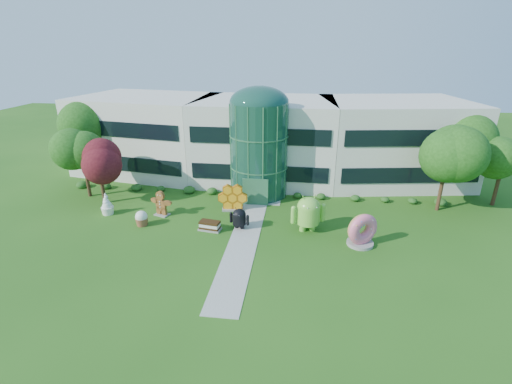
% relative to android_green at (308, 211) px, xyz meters
% --- Properties ---
extents(ground, '(140.00, 140.00, 0.00)m').
position_rel_android_green_xyz_m(ground, '(-5.26, -4.04, -1.83)').
color(ground, '#215114').
rests_on(ground, ground).
extents(building, '(46.00, 15.00, 9.30)m').
position_rel_android_green_xyz_m(building, '(-5.26, 13.96, 2.82)').
color(building, beige).
rests_on(building, ground).
extents(atrium, '(6.00, 6.00, 9.80)m').
position_rel_android_green_xyz_m(atrium, '(-5.26, 7.96, 3.07)').
color(atrium, '#194738').
rests_on(atrium, ground).
extents(walkway, '(2.40, 20.00, 0.04)m').
position_rel_android_green_xyz_m(walkway, '(-5.26, -2.04, -1.81)').
color(walkway, '#9E9E93').
rests_on(walkway, ground).
extents(tree_red, '(4.00, 4.00, 6.00)m').
position_rel_android_green_xyz_m(tree_red, '(-20.76, 3.46, 1.17)').
color(tree_red, '#3F0C14').
rests_on(tree_red, ground).
extents(trees_backdrop, '(52.00, 8.00, 8.40)m').
position_rel_android_green_xyz_m(trees_backdrop, '(-5.26, 8.96, 2.37)').
color(trees_backdrop, '#1B4711').
rests_on(trees_backdrop, ground).
extents(android_green, '(3.75, 3.07, 3.66)m').
position_rel_android_green_xyz_m(android_green, '(0.00, 0.00, 0.00)').
color(android_green, '#75C73F').
rests_on(android_green, ground).
extents(android_black, '(2.18, 1.72, 2.19)m').
position_rel_android_green_xyz_m(android_black, '(-5.99, -0.42, -0.73)').
color(android_black, black).
rests_on(android_black, ground).
extents(donut, '(2.98, 2.47, 2.80)m').
position_rel_android_green_xyz_m(donut, '(4.28, -1.98, -0.43)').
color(donut, '#FF6191').
rests_on(donut, ground).
extents(gingerbread, '(2.88, 1.89, 2.48)m').
position_rel_android_green_xyz_m(gingerbread, '(-13.82, 1.37, -0.59)').
color(gingerbread, brown).
rests_on(gingerbread, ground).
extents(ice_cream_sandwich, '(2.06, 1.27, 0.86)m').
position_rel_android_green_xyz_m(ice_cream_sandwich, '(-8.52, -1.06, -1.40)').
color(ice_cream_sandwich, black).
rests_on(ice_cream_sandwich, ground).
extents(honeycomb, '(3.18, 1.48, 2.40)m').
position_rel_android_green_xyz_m(honeycomb, '(-7.29, 3.40, -0.63)').
color(honeycomb, '#FFA519').
rests_on(honeycomb, ground).
extents(froyo, '(1.38, 1.38, 2.18)m').
position_rel_android_green_xyz_m(froyo, '(-19.08, 0.94, -0.74)').
color(froyo, white).
rests_on(froyo, ground).
extents(cupcake, '(1.49, 1.49, 1.41)m').
position_rel_android_green_xyz_m(cupcake, '(-14.82, -0.94, -1.12)').
color(cupcake, white).
rests_on(cupcake, ground).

